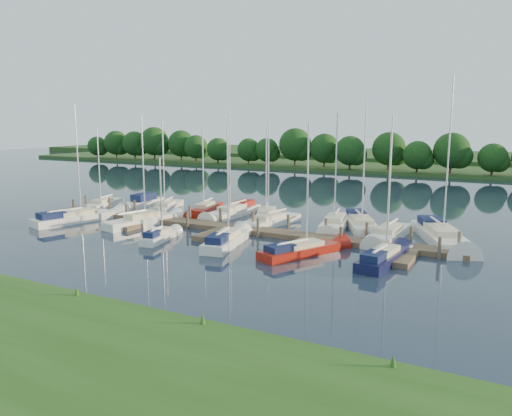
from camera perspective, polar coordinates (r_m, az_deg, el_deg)
The scene contains 23 objects.
ground at distance 38.22m, azimuth -9.32°, elevation -4.75°, with size 260.00×260.00×0.00m, color #1B2436.
dock at distance 44.02m, azimuth -3.56°, elevation -2.41°, with size 40.00×6.00×0.40m.
mooring_pilings at distance 44.88m, azimuth -2.81°, elevation -1.64°, with size 38.24×2.84×2.00m.
far_shore at distance 107.11m, azimuth 15.81°, elevation 4.59°, with size 180.00×30.00×0.60m, color #244018.
distant_hill at distance 131.55m, azimuth 18.18°, elevation 5.58°, with size 220.00×40.00×1.40m, color #335726.
treeline at distance 92.97m, azimuth 18.04°, elevation 6.06°, with size 145.25×9.56×8.10m.
sailboat_n_0 at distance 58.33m, azimuth -17.16°, elevation 0.29°, with size 3.13×7.17×9.14m.
motorboat at distance 58.11m, azimuth -12.82°, elevation 0.55°, with size 2.11×6.35×1.82m.
sailboat_n_2 at distance 55.01m, azimuth -10.30°, elevation 0.01°, with size 4.02×7.82×9.90m.
sailboat_n_3 at distance 52.84m, azimuth -5.88°, elevation -0.28°, with size 3.20×7.53×9.62m.
sailboat_n_4 at distance 50.95m, azimuth -2.68°, elevation -0.56°, with size 2.38×8.64×11.02m.
sailboat_n_5 at distance 49.77m, azimuth 1.18°, elevation -0.87°, with size 4.32×7.43×9.61m.
sailboat_n_6 at distance 46.34m, azimuth 1.59°, elevation -1.68°, with size 3.19×7.90×10.02m.
sailboat_n_7 at distance 45.75m, azimuth 8.99°, elevation -1.94°, with size 3.25×8.44×10.73m.
sailboat_n_8 at distance 46.15m, azimuth 11.91°, elevation -1.89°, with size 5.68×9.03×11.74m.
sailboat_n_9 at distance 42.46m, azimuth 14.87°, elevation -3.09°, with size 2.27×8.24×10.50m.
sailboat_n_10 at distance 42.86m, azimuth 20.40°, elevation -3.18°, with size 6.04×10.42×13.42m.
sailboat_s_0 at distance 50.96m, azimuth -19.78°, elevation -1.14°, with size 4.15×9.13×11.53m.
sailboat_s_1 at distance 47.74m, azimuth -12.79°, elevation -1.57°, with size 3.39×8.28×10.59m.
sailboat_s_2 at distance 41.32m, azimuth -10.88°, elevation -3.23°, with size 2.13×5.42×7.07m.
sailboat_s_3 at distance 39.08m, azimuth -3.38°, elevation -3.81°, with size 3.00×7.59×9.73m.
sailboat_s_4 at distance 36.49m, azimuth 5.35°, elevation -4.87°, with size 4.55×7.59×9.82m.
sailboat_s_5 at distance 35.33m, azimuth 14.41°, elevation -5.62°, with size 2.36×7.39×9.43m.
Camera 1 is at (22.58, -29.29, 9.62)m, focal length 35.00 mm.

